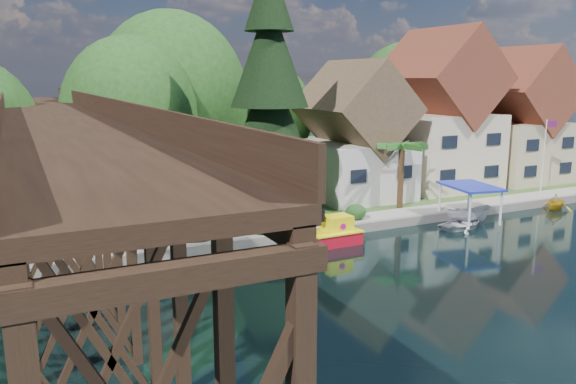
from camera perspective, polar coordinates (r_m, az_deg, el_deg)
name	(u,v)px	position (r m, az deg, el deg)	size (l,w,h in m)	color
ground	(404,276)	(30.13, 11.67, -8.31)	(140.00, 140.00, 0.00)	black
bank	(204,173)	(59.79, -8.51, 1.96)	(140.00, 52.00, 0.50)	#325321
seawall	(379,225)	(38.46, 9.18, -3.35)	(60.00, 0.40, 0.62)	slate
promenade	(391,215)	(40.56, 10.46, -2.29)	(50.00, 2.60, 0.06)	gray
trestle_bridge	(58,183)	(27.92, -22.35, 0.84)	(4.12, 44.18, 9.30)	black
house_left	(354,140)	(45.76, 6.71, 5.25)	(7.64, 8.64, 11.02)	beige
house_center	(438,120)	(51.42, 14.99, 7.07)	(8.65, 9.18, 13.89)	beige
house_right	(516,124)	(57.41, 22.15, 6.40)	(8.15, 8.64, 12.45)	tan
shed	(131,176)	(37.90, -15.62, 1.59)	(5.09, 5.40, 7.85)	beige
bg_trees	(260,112)	(47.42, -2.89, 8.14)	(49.90, 13.30, 10.57)	#382314
shrubs	(254,222)	(35.25, -3.51, -3.06)	(15.76, 2.47, 1.70)	#174017
conifer	(270,98)	(37.08, -1.88, 9.57)	(7.02, 7.02, 17.29)	#382314
palm_tree	(402,148)	(42.25, 11.50, 4.42)	(3.73, 3.73, 5.18)	#382314
flagpole	(546,148)	(51.53, 24.71, 4.04)	(0.94, 0.34, 6.20)	white
tugboat	(335,233)	(34.74, 4.77, -4.18)	(3.33, 1.89, 2.38)	#B00B1E
boat_white_a	(463,223)	(40.18, 17.35, -3.02)	(2.49, 3.49, 0.72)	silver
boat_canopy	(469,207)	(41.36, 17.91, -1.47)	(3.64, 4.73, 2.76)	silver
boat_yellow	(556,201)	(48.46, 25.61, -0.79)	(2.26, 2.62, 1.38)	gold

